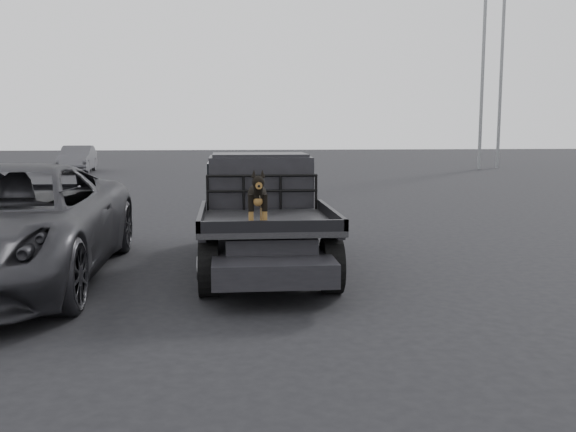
{
  "coord_description": "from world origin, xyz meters",
  "views": [
    {
      "loc": [
        -0.29,
        -7.71,
        2.23
      ],
      "look_at": [
        0.45,
        -0.14,
        1.19
      ],
      "focal_mm": 40.0,
      "sensor_mm": 36.0,
      "label": 1
    }
  ],
  "objects": [
    {
      "name": "dog",
      "position": [
        0.13,
        0.8,
        1.29
      ],
      "size": [
        0.32,
        0.6,
        0.74
      ],
      "primitive_type": null,
      "color": "black",
      "rests_on": "flatbed_ute"
    },
    {
      "name": "distant_car_a",
      "position": [
        -7.81,
        26.03,
        0.68
      ],
      "size": [
        1.7,
        4.2,
        1.36
      ],
      "primitive_type": "imported",
      "rotation": [
        0.0,
        0.0,
        0.07
      ],
      "color": "#48484C",
      "rests_on": "ground"
    },
    {
      "name": "headache_rack",
      "position": [
        0.3,
        2.62,
        1.2
      ],
      "size": [
        1.8,
        0.08,
        0.55
      ],
      "primitive_type": null,
      "color": "black",
      "rests_on": "flatbed_ute"
    },
    {
      "name": "ute_cab",
      "position": [
        0.3,
        3.37,
        1.36
      ],
      "size": [
        1.72,
        1.3,
        0.88
      ],
      "primitive_type": null,
      "color": "black",
      "rests_on": "flatbed_ute"
    },
    {
      "name": "ground",
      "position": [
        0.0,
        0.0,
        0.0
      ],
      "size": [
        120.0,
        120.0,
        0.0
      ],
      "primitive_type": "plane",
      "color": "black",
      "rests_on": "ground"
    },
    {
      "name": "parked_suv",
      "position": [
        -3.44,
        1.74,
        0.86
      ],
      "size": [
        2.86,
        6.18,
        1.71
      ],
      "primitive_type": "imported",
      "rotation": [
        0.0,
        0.0,
        0.0
      ],
      "color": "#2B2B30",
      "rests_on": "ground"
    },
    {
      "name": "floodlight_mid",
      "position": [
        13.6,
        26.37,
        7.22
      ],
      "size": [
        1.08,
        0.28,
        13.25
      ],
      "color": "slate",
      "rests_on": "ground"
    },
    {
      "name": "flatbed_ute",
      "position": [
        0.3,
        2.42,
        0.46
      ],
      "size": [
        2.0,
        5.4,
        0.92
      ],
      "primitive_type": null,
      "color": "black",
      "rests_on": "ground"
    },
    {
      "name": "floodlight_far",
      "position": [
        15.1,
        27.4,
        7.61
      ],
      "size": [
        1.08,
        0.28,
        14.03
      ],
      "color": "slate",
      "rests_on": "ground"
    }
  ]
}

